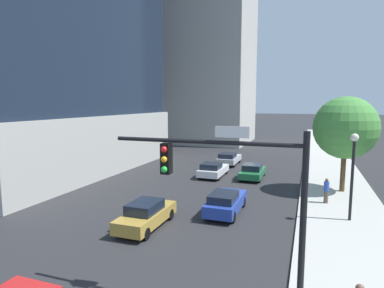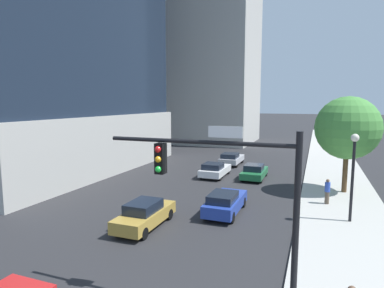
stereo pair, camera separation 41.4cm
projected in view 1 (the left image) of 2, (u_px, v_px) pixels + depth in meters
The scene contains 11 objects.
sidewalk at pixel (338, 196), 23.77m from camera, with size 5.22×120.00×0.15m, color #B2AFA8.
construction_building at pixel (209, 29), 54.84m from camera, with size 18.11×25.24×45.35m.
traffic_light_pole at pixel (234, 183), 10.40m from camera, with size 6.44×0.48×5.91m.
street_lamp at pixel (353, 163), 18.19m from camera, with size 0.44×0.44×4.95m.
street_tree at pixel (346, 128), 24.10m from camera, with size 4.61×4.61×7.11m.
car_gold at pixel (146, 215), 17.82m from camera, with size 1.73×4.45×1.47m.
car_silver at pixel (229, 158), 35.84m from camera, with size 1.93×4.19×1.35m.
car_white at pixel (213, 170), 30.05m from camera, with size 1.94×4.23×1.35m.
car_green at pixel (252, 171), 29.31m from camera, with size 1.83×4.23×1.34m.
car_blue at pixel (226, 202), 20.06m from camera, with size 1.76×4.48×1.43m.
pedestrian_blue_shirt at pixel (326, 190), 21.68m from camera, with size 0.34×0.34×1.66m.
Camera 1 is at (6.26, -5.33, 6.80)m, focal length 30.61 mm.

